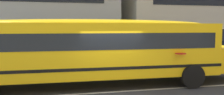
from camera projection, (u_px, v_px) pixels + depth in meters
The scene contains 4 objects.
ground_plane at pixel (112, 92), 9.77m from camera, with size 400.00×400.00×0.00m, color #38383D.
sidewalk_far at pixel (87, 62), 17.87m from camera, with size 120.00×3.00×0.01m, color gray.
lane_centreline at pixel (112, 92), 9.77m from camera, with size 110.00×0.16×0.01m, color silver.
school_bus at pixel (95, 47), 10.69m from camera, with size 13.50×3.32×3.01m.
Camera 1 is at (-2.08, -9.34, 2.67)m, focal length 38.17 mm.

